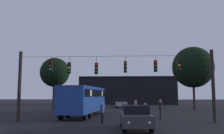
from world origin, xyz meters
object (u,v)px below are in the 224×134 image
car_far_left (121,103)px  tree_behind_building (193,67)px  city_bus (85,98)px  pedestrian_crossing_center (136,109)px  car_near_right (135,117)px  pedestrian_crossing_right (160,108)px  pedestrian_crossing_left (102,111)px  pedestrian_near_bus (145,111)px  tree_left_silhouette (55,73)px

car_far_left → tree_behind_building: (10.87, -5.60, 5.50)m
city_bus → pedestrian_crossing_center: city_bus is taller
car_near_right → pedestrian_crossing_right: size_ratio=2.50×
city_bus → car_near_right: (4.88, -9.52, -1.07)m
car_near_right → pedestrian_crossing_left: bearing=127.3°
car_far_left → pedestrian_near_bus: size_ratio=2.90×
pedestrian_crossing_left → tree_behind_building: bearing=55.2°
city_bus → tree_behind_building: 18.62m
pedestrian_crossing_center → pedestrian_crossing_right: 2.24m
car_far_left → car_near_right: bearing=-87.1°
car_near_right → car_far_left: (-1.34, 26.05, 0.00)m
city_bus → pedestrian_crossing_left: bearing=-68.9°
pedestrian_crossing_right → tree_left_silhouette: 19.96m
pedestrian_crossing_right → tree_behind_building: size_ratio=0.19×
car_near_right → tree_behind_building: tree_behind_building is taller
city_bus → pedestrian_crossing_left: size_ratio=6.80×
pedestrian_crossing_right → tree_left_silhouette: bearing=134.6°
car_near_right → pedestrian_crossing_center: size_ratio=2.57×
city_bus → car_far_left: 16.93m
pedestrian_crossing_left → pedestrian_crossing_center: (2.70, 2.12, 0.05)m
city_bus → pedestrian_near_bus: bearing=-42.8°
car_near_right → car_far_left: size_ratio=0.99×
tree_left_silhouette → tree_behind_building: bearing=2.2°
tree_behind_building → pedestrian_crossing_center: bearing=-121.5°
pedestrian_near_bus → city_bus: bearing=137.2°
city_bus → tree_behind_building: bearing=37.2°
car_near_right → pedestrian_near_bus: 4.21m
tree_left_silhouette → pedestrian_crossing_center: bearing=-51.3°
car_near_right → car_far_left: bearing=92.9°
city_bus → pedestrian_crossing_right: bearing=-27.0°
car_far_left → pedestrian_crossing_center: size_ratio=2.58×
pedestrian_crossing_right → tree_left_silhouette: (-13.65, 13.84, 4.51)m
pedestrian_crossing_center → tree_left_silhouette: (-11.47, 14.31, 4.55)m
pedestrian_crossing_left → tree_left_silhouette: size_ratio=0.21×
pedestrian_crossing_center → tree_behind_building: 18.52m
car_near_right → pedestrian_crossing_left: 4.03m
tree_behind_building → pedestrian_crossing_left: bearing=-124.8°
car_far_left → tree_behind_building: size_ratio=0.47×
city_bus → tree_left_silhouette: (-6.32, 10.11, 3.66)m
pedestrian_crossing_center → pedestrian_near_bus: size_ratio=1.12×
pedestrian_near_bus → tree_behind_building: bearing=62.4°
pedestrian_crossing_right → pedestrian_near_bus: (-1.46, -1.70, -0.15)m
pedestrian_crossing_center → pedestrian_crossing_right: size_ratio=0.97×
car_near_right → pedestrian_crossing_right: pedestrian_crossing_right is taller
tree_behind_building → city_bus: bearing=-142.8°
car_near_right → tree_left_silhouette: 23.09m
pedestrian_crossing_left → tree_left_silhouette: tree_left_silhouette is taller
pedestrian_crossing_center → tree_behind_building: size_ratio=0.18×
city_bus → car_near_right: bearing=-62.9°
car_far_left → tree_left_silhouette: 12.68m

